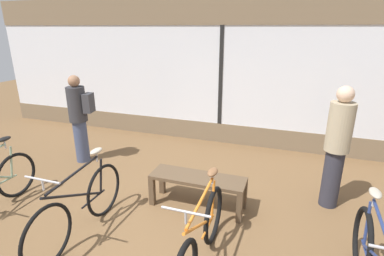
# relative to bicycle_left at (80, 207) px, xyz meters

# --- Properties ---
(ground_plane) EXTENTS (24.00, 24.00, 0.00)m
(ground_plane) POSITION_rel_bicycle_left_xyz_m (0.84, 0.26, -0.41)
(ground_plane) COLOR brown
(shop_back_wall) EXTENTS (12.00, 0.08, 3.20)m
(shop_back_wall) POSITION_rel_bicycle_left_xyz_m (0.84, 3.82, 1.23)
(shop_back_wall) COLOR #7A664C
(shop_back_wall) RESTS_ON ground_plane
(bicycle_left) EXTENTS (0.46, 1.80, 1.05)m
(bicycle_left) POSITION_rel_bicycle_left_xyz_m (0.00, 0.00, 0.00)
(bicycle_left) COLOR black
(bicycle_left) RESTS_ON ground_plane
(bicycle_right) EXTENTS (0.46, 1.74, 1.04)m
(bicycle_right) POSITION_rel_bicycle_left_xyz_m (1.61, -0.03, -0.02)
(bicycle_right) COLOR black
(bicycle_right) RESTS_ON ground_plane
(display_bench) EXTENTS (1.40, 0.44, 0.49)m
(display_bench) POSITION_rel_bicycle_left_xyz_m (1.20, 1.11, -0.01)
(display_bench) COLOR brown
(display_bench) RESTS_ON ground_plane
(customer_near_rack) EXTENTS (0.53, 0.40, 1.72)m
(customer_near_rack) POSITION_rel_bicycle_left_xyz_m (-1.46, 1.89, 0.52)
(customer_near_rack) COLOR #424C6B
(customer_near_rack) RESTS_ON ground_plane
(customer_by_window) EXTENTS (0.38, 0.38, 1.82)m
(customer_by_window) POSITION_rel_bicycle_left_xyz_m (3.05, 1.80, 0.55)
(customer_by_window) COLOR #2D2D38
(customer_by_window) RESTS_ON ground_plane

